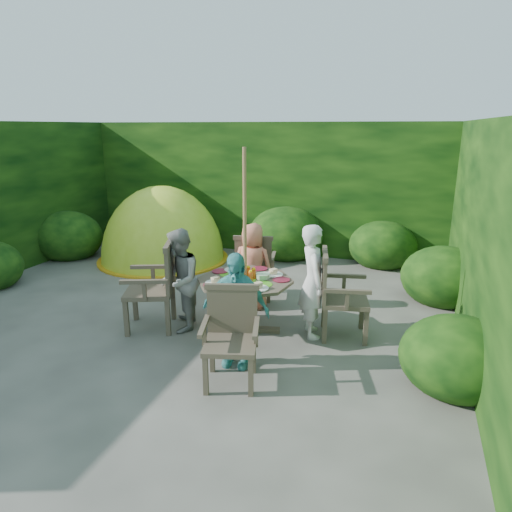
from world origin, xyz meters
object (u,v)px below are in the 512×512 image
(garden_chair_front, at_px, (231,334))
(garden_chair_back, at_px, (254,266))
(child_back, at_px, (252,266))
(garden_chair_left, at_px, (157,284))
(child_right, at_px, (313,281))
(child_front, at_px, (236,310))
(child_left, at_px, (179,280))
(garden_chair_right, at_px, (338,293))
(parasol_pole, at_px, (245,244))
(patio_table, at_px, (246,288))
(dome_tent, at_px, (163,259))

(garden_chair_front, bearing_deg, garden_chair_back, 87.29)
(garden_chair_back, relative_size, child_back, 0.79)
(garden_chair_left, xyz_separation_m, child_back, (0.88, 1.01, 0.03))
(garden_chair_left, distance_m, child_right, 1.89)
(garden_chair_front, relative_size, child_front, 0.74)
(child_left, bearing_deg, garden_chair_right, 81.56)
(garden_chair_front, bearing_deg, garden_chair_left, 131.57)
(parasol_pole, distance_m, child_left, 0.93)
(garden_chair_left, bearing_deg, garden_chair_back, 126.73)
(child_back, bearing_deg, child_left, 59.17)
(child_right, bearing_deg, child_back, 34.99)
(patio_table, xyz_separation_m, garden_chair_left, (-1.07, -0.23, -0.00))
(garden_chair_right, relative_size, garden_chair_left, 0.94)
(child_left, distance_m, child_back, 1.13)
(parasol_pole, relative_size, garden_chair_front, 2.43)
(garden_chair_back, distance_m, child_front, 1.90)
(garden_chair_right, bearing_deg, dome_tent, 46.78)
(patio_table, height_order, garden_chair_right, garden_chair_right)
(garden_chair_right, relative_size, dome_tent, 0.36)
(garden_chair_back, xyz_separation_m, child_left, (-0.53, -1.25, 0.13))
(patio_table, bearing_deg, child_left, -166.86)
(parasol_pole, height_order, child_right, parasol_pole)
(child_right, bearing_deg, parasol_pole, 79.99)
(garden_chair_right, height_order, child_right, child_right)
(patio_table, relative_size, garden_chair_left, 1.32)
(garden_chair_back, relative_size, child_right, 0.69)
(child_left, distance_m, child_front, 1.13)
(garden_chair_left, relative_size, garden_chair_back, 1.13)
(parasol_pole, height_order, garden_chair_back, parasol_pole)
(child_left, bearing_deg, garden_chair_front, 27.41)
(child_left, bearing_deg, dome_tent, -167.68)
(garden_chair_front, distance_m, child_front, 0.33)
(garden_chair_left, distance_m, child_left, 0.30)
(garden_chair_front, distance_m, child_right, 1.38)
(child_front, bearing_deg, dome_tent, 129.05)
(parasol_pole, bearing_deg, child_right, 13.07)
(patio_table, height_order, child_left, child_left)
(garden_chair_right, relative_size, garden_chair_front, 1.10)
(garden_chair_right, bearing_deg, parasol_pole, 91.30)
(garden_chair_left, bearing_deg, child_front, 44.98)
(child_back, height_order, dome_tent, dome_tent)
(child_left, relative_size, dome_tent, 0.45)
(patio_table, height_order, child_right, child_right)
(parasol_pole, relative_size, child_front, 1.80)
(garden_chair_left, height_order, child_front, child_front)
(patio_table, bearing_deg, child_front, -77.21)
(child_right, distance_m, dome_tent, 4.08)
(garden_chair_right, bearing_deg, child_left, 91.26)
(patio_table, height_order, child_back, child_back)
(garden_chair_left, bearing_deg, child_left, 79.11)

